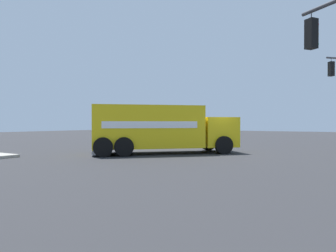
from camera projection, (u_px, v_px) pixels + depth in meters
ground_plane at (216, 153)px, 17.80m from camera, size 100.00×100.00×0.00m
delivery_truck at (160, 128)px, 17.38m from camera, size 7.50×7.49×2.68m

